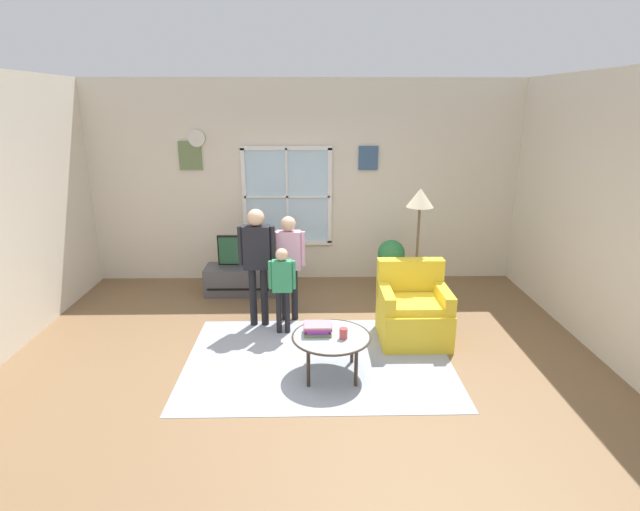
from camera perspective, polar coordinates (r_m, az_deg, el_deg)
The scene contains 15 objects.
ground_plane at distance 5.13m, azimuth -1.86°, elevation -13.14°, with size 6.85×6.14×0.02m, color brown.
back_wall at distance 7.34m, azimuth -1.83°, elevation 8.43°, with size 6.25×0.17×2.93m.
area_rug at distance 5.28m, azimuth -0.19°, elevation -11.99°, with size 2.76×1.95×0.01m, color #999EAD.
tv_stand at distance 7.04m, azimuth -8.98°, elevation -2.79°, with size 1.02×0.45×0.40m.
television at distance 6.91m, azimuth -9.15°, elevation 0.58°, with size 0.64×0.08×0.45m.
armchair at distance 5.70m, azimuth 10.72°, elevation -6.42°, with size 0.76×0.74×0.87m.
coffee_table at distance 4.86m, azimuth 1.32°, elevation -9.56°, with size 0.78×0.78×0.42m.
book_stack at distance 4.87m, azimuth -0.27°, elevation -8.49°, with size 0.28×0.20×0.10m.
cup at distance 4.78m, azimuth 2.74°, elevation -9.01°, with size 0.08×0.08×0.11m, color #BF3F3F.
remote_near_books at distance 4.92m, azimuth 1.03°, elevation -8.73°, with size 0.04×0.14×0.02m, color black.
person_pink_shirt at distance 5.92m, azimuth -3.63°, elevation -0.09°, with size 0.40×0.18×1.31m.
person_green_shirt at distance 5.62m, azimuth -4.39°, elevation -2.95°, with size 0.31×0.14×1.03m.
person_black_shirt at distance 5.78m, azimuth -7.31°, elevation 0.16°, with size 0.43×0.20×1.44m.
potted_plant_by_window at distance 7.08m, azimuth 8.22°, elevation -0.30°, with size 0.39×0.39×0.74m.
floor_lamp at distance 5.92m, azimuth 11.46°, elevation 5.06°, with size 0.32×0.32×1.64m.
Camera 1 is at (0.07, -4.43, 2.58)m, focal length 27.61 mm.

